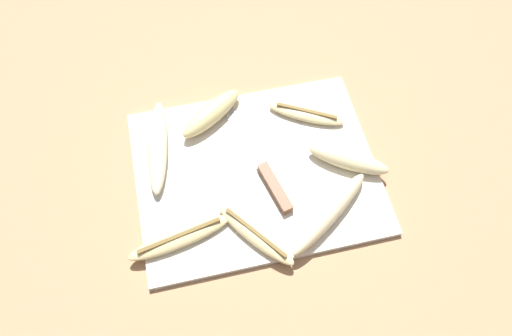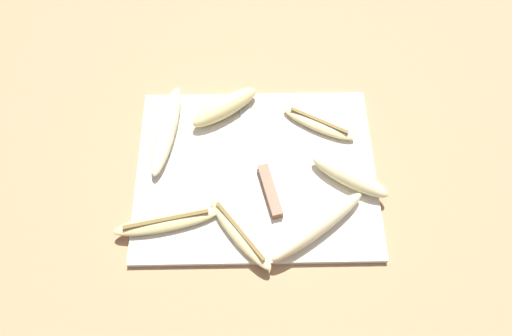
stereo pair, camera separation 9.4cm
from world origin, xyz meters
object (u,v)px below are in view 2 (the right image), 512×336
Objects in this scene: banana_bright_far at (166,130)px; banana_golden_short at (225,107)px; banana_mellow_near at (240,233)px; banana_spotted_left at (167,222)px; banana_cream_curved at (318,226)px; banana_ripe_center at (319,123)px; banana_soft_right at (350,176)px; knife at (266,178)px.

banana_bright_far is 1.42× the size of banana_golden_short.
banana_mellow_near is (0.03, -0.27, -0.01)m from banana_golden_short.
banana_cream_curved is at bearing -3.58° from banana_spotted_left.
banana_ripe_center is at bearing 55.83° from banana_mellow_near.
banana_mellow_near is at bearing -152.50° from banana_soft_right.
banana_soft_right is 0.97× the size of banana_mellow_near.
banana_bright_far is 1.38× the size of banana_ripe_center.
banana_mellow_near is at bearing -83.55° from banana_golden_short.
banana_soft_right is 0.82× the size of banana_cream_curved.
banana_golden_short is at bearing 102.87° from knife.
banana_cream_curved reaches higher than banana_bright_far.
banana_ripe_center is (-0.05, 0.12, -0.01)m from banana_soft_right.
banana_spotted_left is at bearing -86.05° from banana_bright_far.
knife is 0.14m from banana_cream_curved.
banana_cream_curved reaches higher than banana_spotted_left.
banana_golden_short is 0.95× the size of banana_mellow_near.
banana_spotted_left is 1.31× the size of banana_golden_short.
banana_ripe_center is 0.98× the size of banana_mellow_near.
banana_mellow_near is (-0.05, -0.11, 0.00)m from knife.
banana_soft_right is at bearing -69.26° from banana_ripe_center.
banana_golden_short is (-0.17, 0.26, 0.00)m from banana_cream_curved.
banana_mellow_near is (-0.16, -0.23, 0.00)m from banana_ripe_center.
banana_cream_curved is 0.22m from banana_ripe_center.
banana_golden_short is (-0.23, 0.16, 0.00)m from banana_soft_right.
banana_mellow_near is at bearing -127.49° from knife.
banana_cream_curved is at bearing 3.09° from banana_mellow_near.
banana_spotted_left is at bearing 176.42° from banana_cream_curved.
banana_soft_right is at bearing 55.74° from banana_cream_curved.
banana_spotted_left is (0.01, -0.19, -0.01)m from banana_bright_far.
banana_spotted_left reaches higher than banana_ripe_center.
banana_spotted_left is 0.26m from banana_golden_short.
banana_cream_curved is 1.26× the size of banana_golden_short.
banana_bright_far is 0.12m from banana_golden_short.
banana_spotted_left reaches higher than knife.
banana_cream_curved is (0.09, -0.10, 0.01)m from knife.
banana_mellow_near is at bearing -124.17° from banana_ripe_center.
banana_bright_far is at bearing 143.43° from banana_cream_curved.
banana_spotted_left is (-0.18, -0.09, 0.00)m from knife.
knife is 0.22m from banana_bright_far.
banana_spotted_left is (-0.33, -0.08, -0.01)m from banana_soft_right.
banana_golden_short is (0.10, 0.24, 0.01)m from banana_spotted_left.
banana_cream_curved reaches higher than banana_mellow_near.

